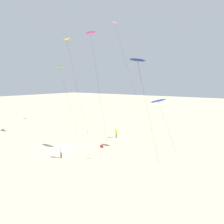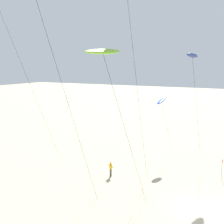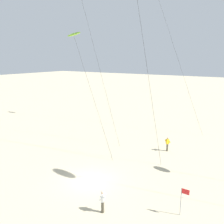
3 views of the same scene
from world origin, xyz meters
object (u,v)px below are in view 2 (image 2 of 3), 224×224
kite_blue (162,101)px  marker_flag (222,165)px  kite_lime (103,53)px  kite_navy (192,56)px  kite_flyer_nearest (111,169)px

kite_blue → marker_flag: bearing=-116.4°
kite_lime → marker_flag: size_ratio=6.53×
kite_navy → kite_flyer_nearest: bearing=140.7°
kite_navy → kite_flyer_nearest: (-8.15, 6.66, -12.48)m
kite_lime → marker_flag: bearing=-22.9°
kite_blue → kite_flyer_nearest: 11.92m
kite_blue → kite_flyer_nearest: kite_blue is taller
kite_blue → kite_flyer_nearest: bearing=164.9°
kite_navy → marker_flag: 13.00m
kite_lime → kite_blue: size_ratio=1.67×
kite_blue → kite_flyer_nearest: (-9.50, 2.56, -6.73)m
kite_blue → kite_navy: size_ratio=0.59×
kite_lime → kite_flyer_nearest: kite_lime is taller
kite_navy → kite_flyer_nearest: size_ratio=8.30×
kite_lime → marker_flag: (15.16, -6.41, -11.80)m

